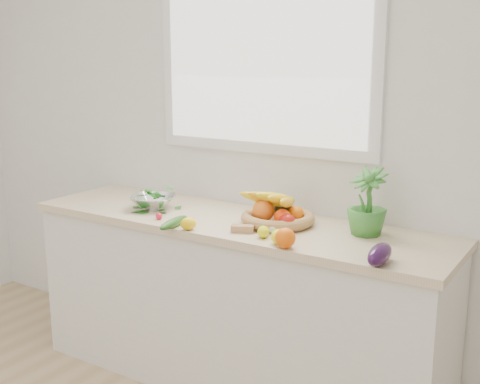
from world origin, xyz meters
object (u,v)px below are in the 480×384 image
Objects in this scene: apple at (287,223)px; cucumber at (174,223)px; eggplant at (380,254)px; colander_with_spinach at (154,198)px; potted_herb at (367,202)px; fruit_basket at (277,214)px.

apple reaches higher than cucumber.
colander_with_spinach is at bearing 171.66° from eggplant.
colander_with_spinach is (-1.14, -0.16, -0.09)m from potted_herb.
eggplant is (0.53, -0.21, -0.00)m from apple.
potted_herb is at bearing 8.24° from colander_with_spinach.
apple is at bearing 24.98° from cucumber.
apple is 0.38m from potted_herb.
apple reaches higher than eggplant.
apple is 0.35× the size of cucumber.
colander_with_spinach is (-0.70, -0.10, 0.01)m from fruit_basket.
cucumber is (-1.02, -0.02, -0.02)m from eggplant.
colander_with_spinach is at bearing -171.76° from potted_herb.
eggplant is at bearing -21.72° from apple.
fruit_basket is at bearing 154.85° from eggplant.
eggplant is at bearing -8.34° from colander_with_spinach.
colander_with_spinach is at bearing 145.20° from cucumber.
colander_with_spinach reaches higher than cucumber.
apple is at bearing 158.28° from eggplant.
potted_herb is (0.83, 0.38, 0.13)m from cucumber.
fruit_basket is at bearing 38.56° from cucumber.
fruit_basket is at bearing -171.38° from potted_herb.
eggplant reaches higher than cucumber.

